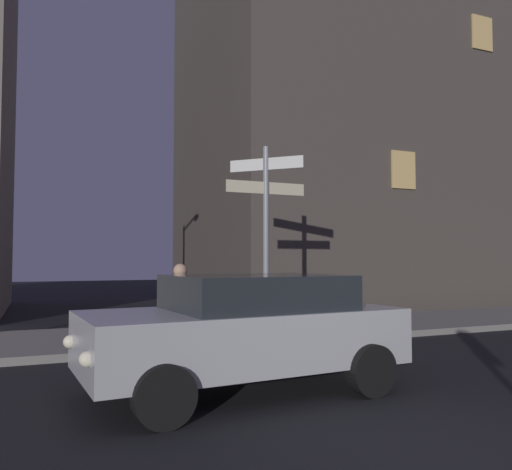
{
  "coord_description": "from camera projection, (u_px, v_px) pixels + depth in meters",
  "views": [
    {
      "loc": [
        -3.21,
        -3.24,
        1.67
      ],
      "look_at": [
        0.73,
        6.07,
        2.16
      ],
      "focal_mm": 36.03,
      "sensor_mm": 36.0,
      "label": 1
    }
  ],
  "objects": [
    {
      "name": "ground_plane",
      "position": [
        465.0,
        467.0,
        4.14
      ],
      "size": [
        80.0,
        80.0,
        0.0
      ],
      "primitive_type": "plane",
      "color": "black"
    },
    {
      "name": "sidewalk_kerb",
      "position": [
        200.0,
        335.0,
        10.98
      ],
      "size": [
        40.0,
        3.35,
        0.14
      ],
      "primitive_type": "cube",
      "color": "gray",
      "rests_on": "ground_plane"
    },
    {
      "name": "signpost",
      "position": [
        266.0,
        222.0,
        10.23
      ],
      "size": [
        1.69,
        1.13,
        3.8
      ],
      "color": "gray",
      "rests_on": "sidewalk_kerb"
    },
    {
      "name": "car_near_left",
      "position": [
        246.0,
        328.0,
        6.52
      ],
      "size": [
        4.17,
        2.25,
        1.48
      ],
      "color": "#B7B7BC",
      "rests_on": "ground_plane"
    },
    {
      "name": "cyclist",
      "position": [
        177.0,
        318.0,
        8.19
      ],
      "size": [
        1.81,
        0.37,
        1.61
      ],
      "color": "black",
      "rests_on": "ground_plane"
    },
    {
      "name": "building_right_block",
      "position": [
        329.0,
        107.0,
        20.6
      ],
      "size": [
        10.45,
        9.04,
        15.63
      ],
      "color": "#4C443D",
      "rests_on": "ground_plane"
    }
  ]
}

